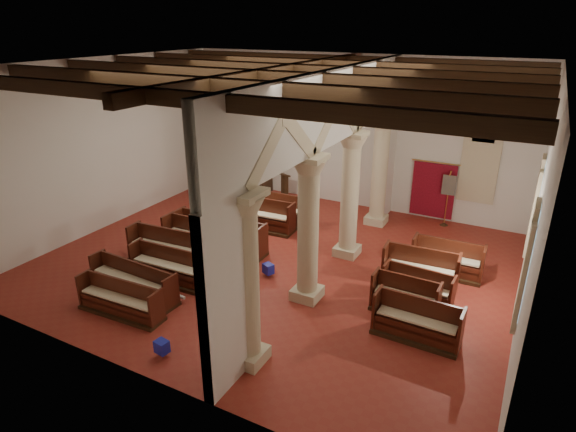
{
  "coord_description": "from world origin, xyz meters",
  "views": [
    {
      "loc": [
        6.72,
        -11.89,
        7.13
      ],
      "look_at": [
        0.15,
        0.5,
        1.41
      ],
      "focal_mm": 30.0,
      "sensor_mm": 36.0,
      "label": 1
    }
  ],
  "objects_px": {
    "pipe_organ": "(248,161)",
    "nave_pew_0": "(121,304)",
    "lectern": "(285,189)",
    "processional_banner": "(446,206)",
    "aisle_pew_0": "(416,326)"
  },
  "relations": [
    {
      "from": "pipe_organ",
      "to": "nave_pew_0",
      "type": "bearing_deg",
      "value": -76.63
    },
    {
      "from": "processional_banner",
      "to": "aisle_pew_0",
      "type": "bearing_deg",
      "value": -86.62
    },
    {
      "from": "lectern",
      "to": "processional_banner",
      "type": "distance_m",
      "value": 6.56
    },
    {
      "from": "pipe_organ",
      "to": "aisle_pew_0",
      "type": "xyz_separation_m",
      "value": [
        9.41,
        -7.44,
        -1.02
      ]
    },
    {
      "from": "aisle_pew_0",
      "to": "lectern",
      "type": "bearing_deg",
      "value": 137.94
    },
    {
      "from": "processional_banner",
      "to": "nave_pew_0",
      "type": "bearing_deg",
      "value": -124.75
    },
    {
      "from": "lectern",
      "to": "nave_pew_0",
      "type": "relative_size",
      "value": 0.51
    },
    {
      "from": "pipe_organ",
      "to": "nave_pew_0",
      "type": "relative_size",
      "value": 1.77
    },
    {
      "from": "processional_banner",
      "to": "aisle_pew_0",
      "type": "relative_size",
      "value": 1.01
    },
    {
      "from": "pipe_organ",
      "to": "processional_banner",
      "type": "bearing_deg",
      "value": -0.05
    },
    {
      "from": "processional_banner",
      "to": "lectern",
      "type": "bearing_deg",
      "value": -178.74
    },
    {
      "from": "lectern",
      "to": "aisle_pew_0",
      "type": "xyz_separation_m",
      "value": [
        7.34,
        -6.98,
        -0.17
      ]
    },
    {
      "from": "lectern",
      "to": "processional_banner",
      "type": "xyz_separation_m",
      "value": [
        6.54,
        0.45,
        0.23
      ]
    },
    {
      "from": "pipe_organ",
      "to": "aisle_pew_0",
      "type": "height_order",
      "value": "pipe_organ"
    },
    {
      "from": "pipe_organ",
      "to": "processional_banner",
      "type": "height_order",
      "value": "pipe_organ"
    }
  ]
}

